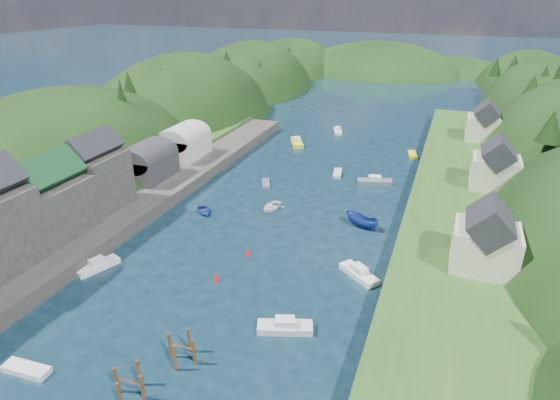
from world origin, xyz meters
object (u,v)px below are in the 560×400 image
at_px(piling_cluster_far, 182,351).
at_px(channel_buoy_far, 248,252).
at_px(piling_cluster_near, 130,386).
at_px(channel_buoy_near, 216,278).

relative_size(piling_cluster_far, channel_buoy_far, 3.00).
height_order(piling_cluster_near, channel_buoy_far, piling_cluster_near).
bearing_deg(piling_cluster_far, channel_buoy_near, 103.87).
xyz_separation_m(piling_cluster_near, channel_buoy_near, (-1.16, 17.76, -0.58)).
height_order(piling_cluster_far, channel_buoy_far, piling_cluster_far).
height_order(piling_cluster_far, channel_buoy_near, piling_cluster_far).
distance_m(piling_cluster_near, channel_buoy_near, 17.81).
relative_size(channel_buoy_near, channel_buoy_far, 1.00).
xyz_separation_m(piling_cluster_near, piling_cluster_far, (1.95, 5.17, 0.02)).
relative_size(piling_cluster_far, channel_buoy_near, 3.00).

